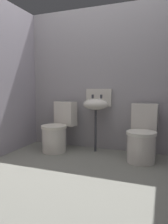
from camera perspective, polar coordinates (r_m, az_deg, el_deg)
name	(u,v)px	position (r m, az deg, el deg)	size (l,w,h in m)	color
ground_plane	(76,177)	(2.58, -2.31, -17.25)	(2.95, 2.64, 0.08)	gray
wall_back	(103,80)	(3.47, 5.27, 8.79)	(2.95, 0.10, 2.28)	#99959A
toilet_left	(58,131)	(3.40, -7.19, -5.06)	(0.49, 0.66, 0.78)	silver
toilet_right	(142,137)	(3.03, 15.56, -6.67)	(0.41, 0.60, 0.78)	silver
sink	(96,104)	(3.29, 3.35, 2.21)	(0.42, 0.35, 0.99)	#3B3C43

